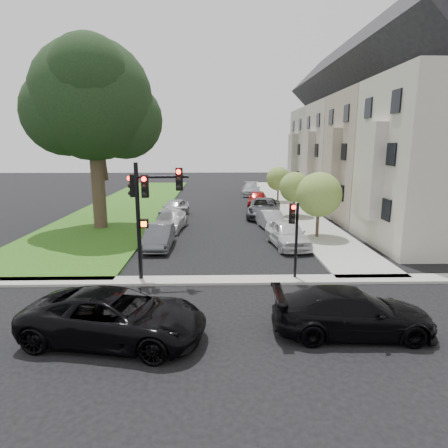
{
  "coord_description": "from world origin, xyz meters",
  "views": [
    {
      "loc": [
        -0.44,
        -13.83,
        5.98
      ],
      "look_at": [
        0.0,
        5.0,
        2.0
      ],
      "focal_mm": 30.0,
      "sensor_mm": 36.0,
      "label": 1
    }
  ],
  "objects_px": {
    "traffic_signal_secondary": "(294,227)",
    "car_parked_7": "(174,208)",
    "eucalyptus": "(91,101)",
    "car_cross_far": "(352,312)",
    "car_parked_4": "(251,189)",
    "car_cross_near": "(115,316)",
    "car_parked_6": "(170,220)",
    "traffic_signal_main": "(147,201)",
    "small_tree_c": "(278,179)",
    "car_parked_0": "(287,234)",
    "car_parked_2": "(264,208)",
    "car_parked_3": "(257,199)",
    "car_parked_1": "(271,220)",
    "small_tree_b": "(295,187)",
    "car_parked_5": "(159,237)",
    "small_tree_a": "(319,195)"
  },
  "relations": [
    {
      "from": "small_tree_a",
      "to": "car_parked_0",
      "type": "bearing_deg",
      "value": -139.89
    },
    {
      "from": "car_cross_near",
      "to": "car_parked_1",
      "type": "relative_size",
      "value": 1.41
    },
    {
      "from": "car_parked_3",
      "to": "car_parked_4",
      "type": "bearing_deg",
      "value": 97.43
    },
    {
      "from": "car_parked_3",
      "to": "small_tree_b",
      "type": "bearing_deg",
      "value": -58.5
    },
    {
      "from": "small_tree_c",
      "to": "car_cross_far",
      "type": "bearing_deg",
      "value": -94.59
    },
    {
      "from": "small_tree_c",
      "to": "car_parked_5",
      "type": "relative_size",
      "value": 0.91
    },
    {
      "from": "car_parked_3",
      "to": "car_parked_5",
      "type": "xyz_separation_m",
      "value": [
        -7.51,
        -15.38,
        -0.07
      ]
    },
    {
      "from": "small_tree_c",
      "to": "car_parked_6",
      "type": "height_order",
      "value": "small_tree_c"
    },
    {
      "from": "traffic_signal_secondary",
      "to": "small_tree_b",
      "type": "bearing_deg",
      "value": 78.08
    },
    {
      "from": "car_parked_1",
      "to": "car_parked_5",
      "type": "distance_m",
      "value": 8.86
    },
    {
      "from": "small_tree_c",
      "to": "car_cross_far",
      "type": "xyz_separation_m",
      "value": [
        -2.26,
        -28.21,
        -1.78
      ]
    },
    {
      "from": "traffic_signal_secondary",
      "to": "small_tree_c",
      "type": "bearing_deg",
      "value": 82.23
    },
    {
      "from": "small_tree_b",
      "to": "car_parked_6",
      "type": "xyz_separation_m",
      "value": [
        -9.9,
        -4.66,
        -1.85
      ]
    },
    {
      "from": "traffic_signal_main",
      "to": "traffic_signal_secondary",
      "type": "relative_size",
      "value": 1.5
    },
    {
      "from": "car_cross_far",
      "to": "car_parked_5",
      "type": "xyz_separation_m",
      "value": [
        -7.7,
        10.47,
        -0.05
      ]
    },
    {
      "from": "traffic_signal_main",
      "to": "car_parked_2",
      "type": "xyz_separation_m",
      "value": [
        7.06,
        15.02,
        -2.84
      ]
    },
    {
      "from": "traffic_signal_secondary",
      "to": "car_parked_4",
      "type": "bearing_deg",
      "value": 88.22
    },
    {
      "from": "eucalyptus",
      "to": "car_parked_7",
      "type": "relative_size",
      "value": 2.99
    },
    {
      "from": "traffic_signal_secondary",
      "to": "traffic_signal_main",
      "type": "bearing_deg",
      "value": 179.63
    },
    {
      "from": "car_parked_2",
      "to": "car_parked_3",
      "type": "height_order",
      "value": "car_parked_2"
    },
    {
      "from": "traffic_signal_main",
      "to": "car_parked_1",
      "type": "bearing_deg",
      "value": 56.03
    },
    {
      "from": "traffic_signal_secondary",
      "to": "car_parked_4",
      "type": "xyz_separation_m",
      "value": [
        0.91,
        29.22,
        -1.69
      ]
    },
    {
      "from": "eucalyptus",
      "to": "car_parked_3",
      "type": "xyz_separation_m",
      "value": [
        12.61,
        9.99,
        -8.19
      ]
    },
    {
      "from": "eucalyptus",
      "to": "traffic_signal_main",
      "type": "bearing_deg",
      "value": -63.17
    },
    {
      "from": "car_parked_1",
      "to": "car_parked_5",
      "type": "relative_size",
      "value": 0.96
    },
    {
      "from": "small_tree_b",
      "to": "traffic_signal_main",
      "type": "xyz_separation_m",
      "value": [
        -9.59,
        -14.97,
        1.1
      ]
    },
    {
      "from": "car_cross_near",
      "to": "car_cross_far",
      "type": "xyz_separation_m",
      "value": [
        7.5,
        0.22,
        -0.04
      ]
    },
    {
      "from": "small_tree_b",
      "to": "car_cross_far",
      "type": "xyz_separation_m",
      "value": [
        -2.26,
        -19.99,
        -1.79
      ]
    },
    {
      "from": "small_tree_b",
      "to": "car_parked_2",
      "type": "distance_m",
      "value": 3.07
    },
    {
      "from": "eucalyptus",
      "to": "small_tree_b",
      "type": "xyz_separation_m",
      "value": [
        15.06,
        4.14,
        -6.42
      ]
    },
    {
      "from": "car_cross_near",
      "to": "car_parked_7",
      "type": "relative_size",
      "value": 1.28
    },
    {
      "from": "small_tree_c",
      "to": "small_tree_a",
      "type": "bearing_deg",
      "value": -90.0
    },
    {
      "from": "car_parked_0",
      "to": "car_parked_1",
      "type": "xyz_separation_m",
      "value": [
        -0.25,
        4.77,
        -0.13
      ]
    },
    {
      "from": "traffic_signal_main",
      "to": "car_cross_near",
      "type": "height_order",
      "value": "traffic_signal_main"
    },
    {
      "from": "traffic_signal_secondary",
      "to": "car_cross_far",
      "type": "height_order",
      "value": "traffic_signal_secondary"
    },
    {
      "from": "small_tree_b",
      "to": "car_parked_4",
      "type": "xyz_separation_m",
      "value": [
        -2.26,
        14.21,
        -1.77
      ]
    },
    {
      "from": "car_parked_3",
      "to": "car_parked_7",
      "type": "xyz_separation_m",
      "value": [
        -7.68,
        -5.56,
        -0.01
      ]
    },
    {
      "from": "car_cross_near",
      "to": "car_parked_0",
      "type": "bearing_deg",
      "value": -24.27
    },
    {
      "from": "traffic_signal_main",
      "to": "car_cross_near",
      "type": "relative_size",
      "value": 0.93
    },
    {
      "from": "car_cross_far",
      "to": "car_parked_6",
      "type": "bearing_deg",
      "value": 28.55
    },
    {
      "from": "small_tree_b",
      "to": "car_parked_3",
      "type": "bearing_deg",
      "value": 112.75
    },
    {
      "from": "car_cross_near",
      "to": "car_parked_7",
      "type": "xyz_separation_m",
      "value": [
        -0.37,
        20.51,
        -0.04
      ]
    },
    {
      "from": "car_parked_0",
      "to": "eucalyptus",
      "type": "bearing_deg",
      "value": 150.86
    },
    {
      "from": "car_parked_3",
      "to": "car_parked_4",
      "type": "xyz_separation_m",
      "value": [
        0.19,
        8.36,
        -0.0
      ]
    },
    {
      "from": "traffic_signal_secondary",
      "to": "car_parked_2",
      "type": "xyz_separation_m",
      "value": [
        0.64,
        15.06,
        -1.66
      ]
    },
    {
      "from": "car_cross_far",
      "to": "car_parked_6",
      "type": "height_order",
      "value": "car_cross_far"
    },
    {
      "from": "eucalyptus",
      "to": "car_cross_far",
      "type": "relative_size",
      "value": 2.57
    },
    {
      "from": "car_cross_near",
      "to": "car_parked_7",
      "type": "distance_m",
      "value": 20.51
    },
    {
      "from": "traffic_signal_secondary",
      "to": "car_parked_7",
      "type": "xyz_separation_m",
      "value": [
        -6.96,
        15.31,
        -1.7
      ]
    },
    {
      "from": "car_parked_5",
      "to": "car_cross_far",
      "type": "bearing_deg",
      "value": -53.29
    }
  ]
}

